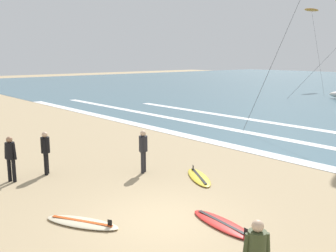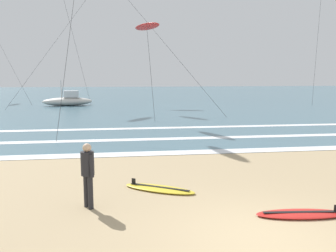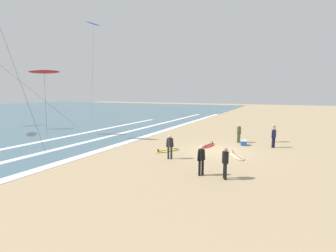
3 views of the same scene
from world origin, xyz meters
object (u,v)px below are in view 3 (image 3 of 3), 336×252
Objects in this scene: surfer_mid_group at (201,158)px; surfboard_right_spare at (209,145)px; surfer_right_near at (225,160)px; surfer_left_near at (273,131)px; surfboard_near_water at (168,151)px; kite_blue_far_left at (93,24)px; cooler_box at (244,143)px; surfer_foreground_main at (170,145)px; kite_red_mid_center at (44,72)px; surfboard_foreground_flat at (237,156)px; surfer_background_far at (274,136)px; surfer_left_far at (239,132)px.

surfboard_right_spare is (7.06, 1.64, -0.91)m from surfer_mid_group.
surfer_right_near is 1.00× the size of surfer_left_near.
surfboard_right_spare is at bearing -36.64° from surfboard_near_water.
kite_blue_far_left is (18.87, 23.76, 16.29)m from surfboard_near_water.
surfer_right_near reaches higher than cooler_box.
surfboard_right_spare is (-4.01, 4.65, -0.91)m from surfer_left_near.
surfer_foreground_main is 16.13m from kite_red_mid_center.
surfer_foreground_main reaches higher than surfboard_foreground_flat.
surfer_background_far is 0.76× the size of surfboard_near_water.
surfer_left_far is 0.24× the size of kite_red_mid_center.
surfer_right_near is 0.10× the size of kite_blue_far_left.
surfboard_near_water is 6.60m from cooler_box.
kite_red_mid_center is at bearing 106.72° from surfer_left_near.
surfer_right_near is at bearing 167.83° from surfer_background_far.
surfboard_foreground_flat is at bearing 153.06° from surfer_background_far.
cooler_box is at bearing -5.84° from surfer_mid_group.
surfer_background_far is 2.27× the size of cooler_box.
surfer_background_far reaches higher than surfboard_near_water.
surfer_left_near is 0.10× the size of kite_blue_far_left.
surfer_left_far is at bearing -75.56° from kite_red_mid_center.
kite_blue_far_left is (13.41, 27.98, 15.38)m from surfer_left_far.
surfer_left_far is 34.63m from kite_blue_far_left.
kite_red_mid_center reaches higher than surfer_mid_group.
surfer_background_far is 0.75× the size of surfboard_foreground_flat.
surfer_left_far is 1.00× the size of surfer_mid_group.
kite_red_mid_center is (4.82, 19.05, 5.38)m from surfer_right_near.
surfboard_near_water is 0.13× the size of kite_blue_far_left.
surfer_foreground_main is 0.74× the size of surfboard_right_spare.
surfboard_near_water is at bearing 142.29° from surfer_left_far.
kite_blue_far_left is (15.84, 26.01, 16.29)m from surfboard_right_spare.
surfboard_near_water is 15.29m from kite_red_mid_center.
kite_red_mid_center is at bearing 97.89° from surfboard_right_spare.
surfboard_right_spare is (-2.43, 1.97, -0.91)m from surfer_left_far.
surfer_mid_group is 0.10× the size of kite_blue_far_left.
kite_red_mid_center is (0.21, 18.85, 6.30)m from surfboard_foreground_flat.
cooler_box is (-0.12, 2.24, -0.74)m from surfer_background_far.
cooler_box is at bearing 92.98° from surfer_background_far.
surfer_right_near is 4.62m from surfer_foreground_main.
surfer_right_near is 9.53m from surfer_left_far.
surfboard_near_water is 0.32× the size of kite_red_mid_center.
surfer_mid_group reaches higher than cooler_box.
kite_red_mid_center is (2.65, 14.97, 5.38)m from surfer_foreground_main.
surfer_right_near is 11.21m from surfer_left_near.
kite_red_mid_center reaches higher than surfer_foreground_main.
surfer_foreground_main is 35.81m from kite_blue_far_left.
cooler_box is (6.42, -3.71, -0.74)m from surfer_foreground_main.
surfer_left_far is at bearing -115.60° from kite_blue_far_left.
kite_blue_far_left is (18.08, 9.85, 10.00)m from kite_red_mid_center.
surfer_left_near is at bearing -111.09° from kite_blue_far_left.
surfer_left_near is (8.90, -5.84, 0.00)m from surfer_foreground_main.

